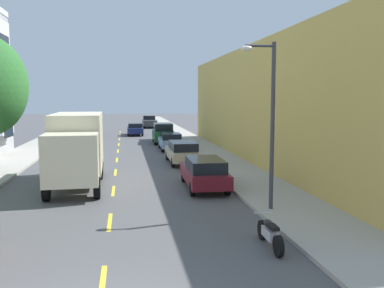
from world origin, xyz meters
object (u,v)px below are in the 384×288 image
at_px(parked_pickup_white, 71,137).
at_px(parked_suv_forest, 163,133).
at_px(parked_sedan_sky, 171,141).
at_px(parked_motorcycle, 270,234).
at_px(parked_wagon_burgundy, 204,172).
at_px(parked_pickup_silver, 86,125).
at_px(moving_navy_sedan, 135,129).
at_px(street_lamp, 269,113).
at_px(parked_wagon_champagne, 182,152).
at_px(parked_pickup_charcoal, 149,122).
at_px(delivery_box_truck, 77,146).
at_px(parked_suv_teal, 82,127).

xyz_separation_m(parked_pickup_white, parked_suv_forest, (8.60, 1.38, 0.16)).
relative_size(parked_sedan_sky, parked_motorcycle, 2.20).
xyz_separation_m(parked_wagon_burgundy, parked_pickup_silver, (-8.86, 36.30, 0.02)).
bearing_deg(moving_navy_sedan, street_lamp, -83.13).
bearing_deg(parked_wagon_champagne, parked_pickup_silver, 107.28).
distance_m(parked_wagon_burgundy, parked_wagon_champagne, 7.80).
relative_size(parked_pickup_white, parked_pickup_charcoal, 1.01).
height_order(street_lamp, delivery_box_truck, street_lamp).
bearing_deg(parked_motorcycle, parked_pickup_silver, 101.73).
distance_m(delivery_box_truck, parked_wagon_burgundy, 6.58).
distance_m(parked_sedan_sky, parked_motorcycle, 23.35).
bearing_deg(parked_pickup_white, delivery_box_truck, -81.89).
height_order(street_lamp, parked_wagon_champagne, street_lamp).
xyz_separation_m(parked_wagon_champagne, parked_motorcycle, (0.37, -15.96, -0.39)).
relative_size(delivery_box_truck, parked_pickup_white, 1.45).
bearing_deg(parked_wagon_burgundy, parked_pickup_white, 114.10).
height_order(street_lamp, parked_pickup_charcoal, street_lamp).
height_order(street_lamp, moving_navy_sedan, street_lamp).
bearing_deg(parked_suv_teal, parked_pickup_silver, 91.83).
relative_size(parked_pickup_white, parked_sedan_sky, 1.18).
relative_size(parked_suv_teal, parked_pickup_charcoal, 0.91).
bearing_deg(parked_motorcycle, parked_sedan_sky, 90.84).
height_order(moving_navy_sedan, parked_motorcycle, moving_navy_sedan).
bearing_deg(parked_wagon_champagne, parked_motorcycle, -88.68).
bearing_deg(parked_pickup_charcoal, parked_wagon_champagne, -89.79).
bearing_deg(parked_sedan_sky, parked_wagon_champagne, -90.19).
relative_size(delivery_box_truck, parked_suv_forest, 1.60).
xyz_separation_m(parked_sedan_sky, moving_navy_sedan, (-2.61, 14.62, 0.00)).
height_order(parked_sedan_sky, parked_wagon_champagne, parked_wagon_champagne).
distance_m(parked_sedan_sky, parked_suv_forest, 5.59).
bearing_deg(parked_sedan_sky, moving_navy_sedan, 100.12).
bearing_deg(parked_wagon_champagne, delivery_box_truck, -136.46).
bearing_deg(delivery_box_truck, street_lamp, -39.84).
bearing_deg(parked_sedan_sky, parked_pickup_white, 154.21).
bearing_deg(delivery_box_truck, parked_pickup_charcoal, 81.48).
height_order(parked_pickup_white, parked_pickup_silver, same).
xyz_separation_m(delivery_box_truck, parked_pickup_white, (-2.49, 17.47, -1.17)).
distance_m(street_lamp, parked_motorcycle, 5.11).
relative_size(street_lamp, parked_pickup_silver, 1.18).
bearing_deg(parked_motorcycle, parked_suv_forest, 90.89).
height_order(parked_wagon_burgundy, parked_suv_forest, parked_suv_forest).
bearing_deg(parked_suv_teal, parked_sedan_sky, -59.84).
relative_size(parked_suv_teal, parked_motorcycle, 2.36).
distance_m(parked_wagon_burgundy, parked_pickup_silver, 37.37).
bearing_deg(parked_wagon_champagne, parked_suv_forest, 90.36).
bearing_deg(street_lamp, parked_sedan_sky, 94.43).
height_order(parked_wagon_burgundy, parked_pickup_silver, parked_pickup_silver).
bearing_deg(parked_suv_teal, street_lamp, -73.57).
height_order(parked_wagon_burgundy, moving_navy_sedan, parked_wagon_burgundy).
distance_m(parked_sedan_sky, parked_pickup_silver, 22.92).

